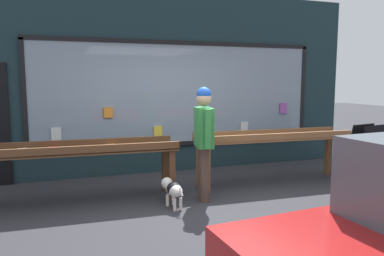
% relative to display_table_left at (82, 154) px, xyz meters
% --- Properties ---
extents(ground_plane, '(40.00, 40.00, 0.00)m').
position_rel_display_table_left_xyz_m(ground_plane, '(1.61, -0.86, -0.73)').
color(ground_plane, '#2D2D33').
extents(shopfront_facade, '(8.20, 0.29, 3.52)m').
position_rel_display_table_left_xyz_m(shopfront_facade, '(1.59, 1.53, 1.01)').
color(shopfront_facade, '#192D33').
rests_on(shopfront_facade, ground_plane).
extents(display_table_left, '(2.81, 0.76, 0.90)m').
position_rel_display_table_left_xyz_m(display_table_left, '(0.00, 0.00, 0.00)').
color(display_table_left, brown).
rests_on(display_table_left, ground_plane).
extents(display_table_right, '(2.81, 0.69, 0.92)m').
position_rel_display_table_left_xyz_m(display_table_right, '(3.22, -0.00, 0.01)').
color(display_table_right, brown).
rests_on(display_table_right, ground_plane).
extents(person_browsing, '(0.29, 0.66, 1.71)m').
position_rel_display_table_left_xyz_m(person_browsing, '(1.72, -0.51, 0.28)').
color(person_browsing, '#4C382D').
rests_on(person_browsing, ground_plane).
extents(small_dog, '(0.25, 0.60, 0.39)m').
position_rel_display_table_left_xyz_m(small_dog, '(1.19, -0.65, -0.46)').
color(small_dog, white).
rests_on(small_dog, ground_plane).
extents(sandwich_board_sign, '(0.71, 0.75, 0.98)m').
position_rel_display_table_left_xyz_m(sandwich_board_sign, '(5.14, -0.19, -0.23)').
color(sandwich_board_sign, black).
rests_on(sandwich_board_sign, ground_plane).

